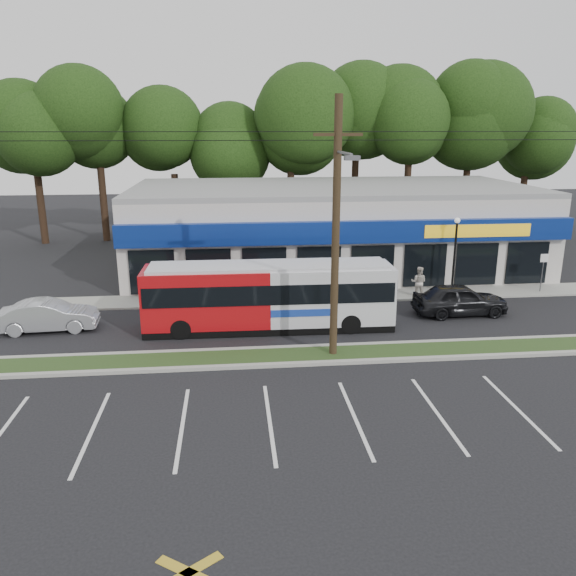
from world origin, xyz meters
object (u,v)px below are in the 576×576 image
(pedestrian_a, at_px, (290,286))
(utility_pole, at_px, (332,223))
(sign_post, at_px, (543,266))
(car_silver, at_px, (48,316))
(metrobus, at_px, (269,295))
(lamp_post, at_px, (455,247))
(car_dark, at_px, (460,299))
(pedestrian_b, at_px, (419,282))

(pedestrian_a, bearing_deg, utility_pole, 71.69)
(sign_post, distance_m, pedestrian_a, 14.02)
(car_silver, bearing_deg, metrobus, -98.15)
(metrobus, xyz_separation_m, car_silver, (-9.92, 0.67, -0.89))
(utility_pole, relative_size, car_silver, 11.73)
(utility_pole, relative_size, lamp_post, 11.76)
(car_dark, bearing_deg, utility_pole, 120.70)
(car_dark, bearing_deg, sign_post, -64.12)
(utility_pole, distance_m, pedestrian_a, 8.59)
(sign_post, height_order, metrobus, metrobus)
(lamp_post, distance_m, pedestrian_a, 9.19)
(car_dark, bearing_deg, pedestrian_b, 18.21)
(lamp_post, height_order, metrobus, lamp_post)
(pedestrian_b, bearing_deg, car_dark, 136.21)
(lamp_post, xyz_separation_m, pedestrian_b, (-2.00, -0.30, -1.82))
(metrobus, bearing_deg, car_dark, 6.76)
(sign_post, relative_size, metrobus, 0.20)
(metrobus, relative_size, car_silver, 2.63)
(utility_pole, relative_size, car_dark, 11.03)
(pedestrian_a, height_order, pedestrian_b, pedestrian_a)
(metrobus, distance_m, car_dark, 9.48)
(car_dark, height_order, pedestrian_a, pedestrian_a)
(utility_pole, bearing_deg, pedestrian_b, 50.84)
(car_dark, relative_size, car_silver, 1.06)
(utility_pole, relative_size, pedestrian_a, 27.37)
(lamp_post, bearing_deg, utility_pole, -136.05)
(car_dark, relative_size, pedestrian_a, 2.48)
(car_dark, height_order, car_silver, car_dark)
(utility_pole, xyz_separation_m, metrobus, (-2.14, 3.57, -3.82))
(sign_post, xyz_separation_m, pedestrian_a, (-14.00, -0.38, -0.64))
(sign_post, distance_m, metrobus, 15.84)
(utility_pole, height_order, pedestrian_a, utility_pole)
(sign_post, bearing_deg, lamp_post, 177.42)
(lamp_post, xyz_separation_m, car_dark, (-0.92, -3.30, -1.90))
(sign_post, relative_size, pedestrian_b, 1.31)
(car_silver, relative_size, pedestrian_b, 2.51)
(utility_pole, bearing_deg, sign_post, 30.15)
(car_dark, bearing_deg, car_silver, 89.41)
(utility_pole, xyz_separation_m, pedestrian_b, (6.17, 7.57, -4.56))
(pedestrian_b, bearing_deg, sign_post, -152.95)
(car_silver, xyz_separation_m, pedestrian_b, (18.23, 3.33, 0.15))
(utility_pole, xyz_separation_m, lamp_post, (8.17, 7.87, -2.74))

